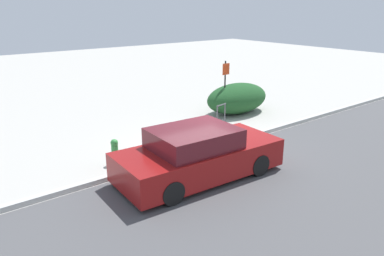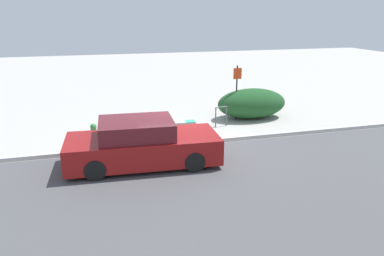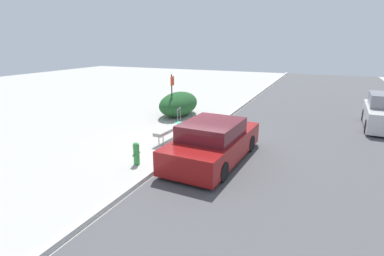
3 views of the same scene
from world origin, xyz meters
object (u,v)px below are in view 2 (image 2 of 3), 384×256
(bench, at_px, (169,124))
(bike_rack, at_px, (221,114))
(sign_post, at_px, (237,87))
(fire_hydrant, at_px, (94,133))
(parked_car_near, at_px, (142,144))

(bench, height_order, bike_rack, bike_rack)
(sign_post, xyz_separation_m, fire_hydrant, (-5.98, -1.78, -0.98))
(sign_post, relative_size, fire_hydrant, 3.01)
(bench, distance_m, fire_hydrant, 2.69)
(bench, xyz_separation_m, bike_rack, (2.30, 0.73, 0.03))
(sign_post, xyz_separation_m, parked_car_near, (-4.62, -3.96, -0.74))
(bike_rack, distance_m, fire_hydrant, 5.06)
(bench, height_order, parked_car_near, parked_car_near)
(bike_rack, xyz_separation_m, fire_hydrant, (-4.98, -0.89, -0.09))
(parked_car_near, bearing_deg, sign_post, 43.79)
(bike_rack, height_order, fire_hydrant, bike_rack)
(bike_rack, relative_size, parked_car_near, 0.18)
(sign_post, height_order, parked_car_near, sign_post)
(bike_rack, xyz_separation_m, sign_post, (0.99, 0.88, 0.88))
(parked_car_near, bearing_deg, fire_hydrant, 125.09)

